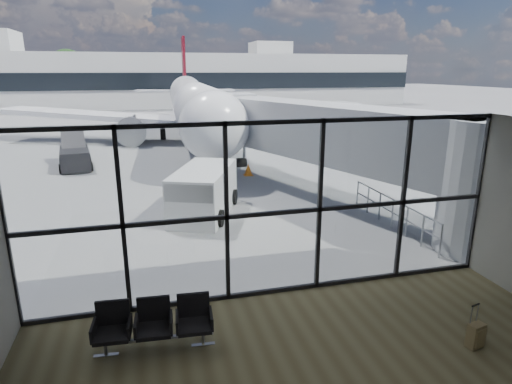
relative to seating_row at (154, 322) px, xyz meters
name	(u,v)px	position (x,y,z in m)	size (l,w,h in m)	color
ground	(172,121)	(3.05, 41.54, -0.59)	(220.00, 220.00, 0.00)	slate
lounge_shell	(374,289)	(3.05, -3.26, 2.06)	(12.02, 8.01, 4.51)	brown
glass_curtain_wall	(274,211)	(3.05, 1.54, 1.65)	(12.10, 0.12, 4.50)	white
jet_bridge	(336,139)	(7.95, 8.62, 2.17)	(8.00, 16.50, 4.33)	#A5A7AA
apron_railing	(393,209)	(8.65, 5.04, 0.13)	(0.06, 5.46, 1.11)	gray
far_terminal	(157,79)	(2.47, 63.51, 3.62)	(80.00, 12.20, 11.00)	beige
tree_4	(30,72)	(-17.95, 73.54, 4.66)	(5.61, 5.61, 8.07)	#382619
tree_5	(68,68)	(-11.95, 73.54, 5.28)	(6.27, 6.27, 9.03)	#382619
seating_row	(154,322)	(0.00, 0.00, 0.00)	(2.41, 0.83, 1.07)	gray
suitcase	(476,335)	(6.48, -1.72, -0.30)	(0.39, 0.32, 0.96)	olive
airliner	(194,104)	(4.25, 29.05, 2.24)	(31.11, 36.05, 9.28)	white
service_van	(203,191)	(2.16, 8.29, 0.36)	(3.35, 4.67, 1.86)	silver
belt_loader	(75,157)	(-4.03, 18.63, 0.09)	(2.19, 4.57, 2.02)	black
traffic_cone_a	(227,178)	(3.98, 12.94, -0.34)	(0.37, 0.37, 0.53)	red
traffic_cone_b	(248,169)	(5.44, 14.29, -0.27)	(0.48, 0.48, 0.69)	orange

